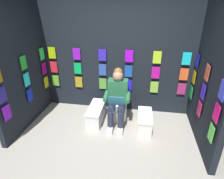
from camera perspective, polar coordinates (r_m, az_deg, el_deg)
The scene contains 8 objects.
ground_plane at distance 3.30m, azimuth -3.90°, elevation -20.60°, with size 30.00×30.00×0.00m, color #9E998E.
display_wall_back at distance 4.22m, azimuth 1.25°, elevation 9.54°, with size 3.43×0.14×2.49m.
display_wall_left at distance 3.49m, azimuth 27.88°, elevation 3.33°, with size 0.14×1.73×2.49m.
display_wall_right at distance 4.03m, azimuth -25.98°, elevation 6.32°, with size 0.14×1.73×2.49m.
toilet at distance 4.14m, azimuth 1.90°, elevation -4.46°, with size 0.41×0.56×0.77m.
person_reading at distance 3.81m, azimuth 1.58°, elevation -2.51°, with size 0.53×0.69×1.19m.
comic_longbox_near at distance 4.12m, azimuth -4.81°, elevation -7.22°, with size 0.31×0.78×0.34m.
comic_longbox_far at distance 3.92m, azimuth 9.81°, elevation -9.47°, with size 0.30×0.66×0.33m.
Camera 1 is at (-0.60, 2.25, 2.34)m, focal length 30.30 mm.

